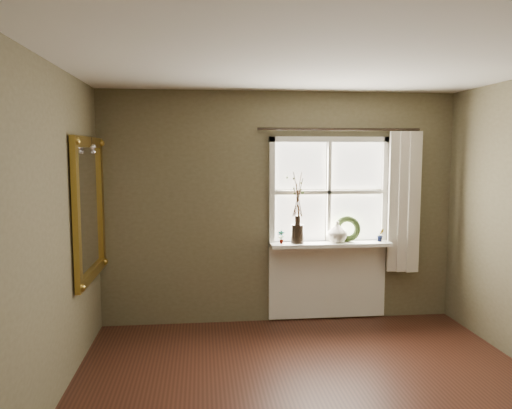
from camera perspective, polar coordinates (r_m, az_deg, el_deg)
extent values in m
plane|color=silver|center=(3.45, 9.07, 17.16)|extent=(4.50, 4.50, 0.00)
cube|color=brown|center=(5.67, 2.72, -0.36)|extent=(4.00, 0.10, 2.60)
cube|color=brown|center=(3.53, -25.58, -4.84)|extent=(0.10, 4.50, 2.60)
cube|color=white|center=(5.77, 8.24, -4.43)|extent=(1.36, 0.06, 0.06)
cube|color=white|center=(5.67, 8.42, 7.38)|extent=(1.36, 0.06, 0.06)
cube|color=white|center=(5.56, 1.84, 1.38)|extent=(0.06, 0.06, 1.24)
cube|color=white|center=(5.89, 14.47, 1.45)|extent=(0.06, 0.06, 1.24)
cube|color=white|center=(5.69, 8.33, 1.43)|extent=(1.24, 0.05, 0.04)
cube|color=white|center=(5.69, 8.33, 1.43)|extent=(0.04, 0.05, 1.12)
cube|color=white|center=(5.63, 5.10, 4.42)|extent=(0.59, 0.01, 0.53)
cube|color=white|center=(5.79, 11.44, 4.37)|extent=(0.59, 0.01, 0.53)
cube|color=white|center=(5.67, 5.04, -1.54)|extent=(0.59, 0.01, 0.53)
cube|color=white|center=(5.83, 11.32, -1.43)|extent=(0.59, 0.01, 0.53)
cube|color=white|center=(5.67, 8.50, -4.51)|extent=(1.36, 0.26, 0.04)
cube|color=white|center=(5.87, 8.16, -8.54)|extent=(1.36, 0.04, 0.88)
cylinder|color=black|center=(5.57, 4.76, -3.36)|extent=(0.15, 0.15, 0.21)
imported|color=beige|center=(5.67, 9.27, -3.10)|extent=(0.30, 0.30, 0.24)
torus|color=#344920|center=(5.74, 10.40, -3.07)|extent=(0.31, 0.18, 0.30)
imported|color=#344920|center=(5.54, 2.89, -3.72)|extent=(0.09, 0.07, 0.15)
imported|color=#344920|center=(5.83, 14.05, -3.40)|extent=(0.09, 0.08, 0.15)
cube|color=beige|center=(5.88, 16.48, 0.27)|extent=(0.36, 0.12, 1.59)
cylinder|color=black|center=(5.66, 9.56, 8.48)|extent=(1.84, 0.03, 0.03)
cube|color=white|center=(5.09, -18.57, -0.46)|extent=(0.02, 0.96, 1.18)
cube|color=olive|center=(5.06, -18.71, 6.77)|extent=(0.05, 1.16, 0.10)
cube|color=olive|center=(5.19, -18.23, -7.50)|extent=(0.05, 1.16, 0.10)
cube|color=olive|center=(4.57, -19.85, -1.20)|extent=(0.05, 0.10, 1.18)
cube|color=olive|center=(5.60, -17.33, 0.14)|extent=(0.05, 0.10, 1.18)
sphere|color=silver|center=(5.02, -18.20, 6.22)|extent=(0.04, 0.04, 0.04)
sphere|color=silver|center=(5.05, -18.12, 5.77)|extent=(0.04, 0.04, 0.04)
sphere|color=silver|center=(5.08, -18.06, 6.33)|extent=(0.04, 0.04, 0.04)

